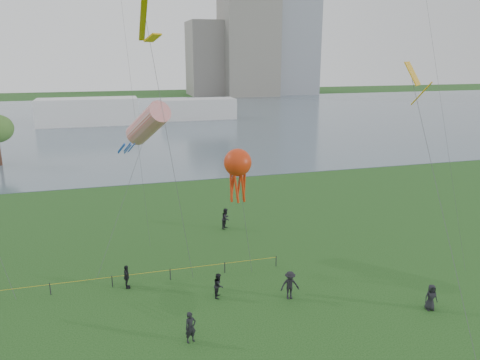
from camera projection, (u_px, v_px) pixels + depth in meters
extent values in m
cube|color=slate|center=(141.00, 120.00, 114.76)|extent=(400.00, 120.00, 0.08)
cube|color=slate|center=(248.00, 45.00, 179.51)|extent=(20.00, 20.00, 38.00)
cube|color=slate|center=(209.00, 59.00, 182.72)|extent=(16.00, 18.00, 28.00)
cube|color=silver|center=(88.00, 112.00, 106.20)|extent=(22.00, 8.00, 6.00)
cube|color=silver|center=(198.00, 109.00, 115.92)|extent=(18.00, 7.00, 5.00)
cylinder|color=#382219|center=(0.00, 154.00, 67.15)|extent=(0.44, 0.44, 3.33)
cylinder|color=black|center=(50.00, 289.00, 31.16)|extent=(0.07, 0.07, 0.85)
cylinder|color=black|center=(112.00, 281.00, 32.20)|extent=(0.07, 0.07, 0.85)
cylinder|color=black|center=(170.00, 274.00, 33.25)|extent=(0.07, 0.07, 0.85)
cylinder|color=black|center=(225.00, 267.00, 34.30)|extent=(0.07, 0.07, 0.85)
cylinder|color=black|center=(276.00, 261.00, 35.34)|extent=(0.07, 0.07, 0.85)
cylinder|color=gold|center=(112.00, 277.00, 32.12)|extent=(24.00, 0.03, 0.03)
imported|color=black|center=(219.00, 285.00, 30.79)|extent=(0.89, 0.99, 1.67)
imported|color=black|center=(290.00, 285.00, 30.54)|extent=(1.31, 0.83, 1.93)
imported|color=black|center=(127.00, 277.00, 31.95)|extent=(0.41, 0.98, 1.68)
imported|color=black|center=(431.00, 297.00, 29.25)|extent=(0.89, 0.65, 1.69)
imported|color=black|center=(191.00, 327.00, 25.92)|extent=(0.76, 0.61, 1.81)
imported|color=black|center=(226.00, 218.00, 42.97)|extent=(1.15, 1.19, 1.93)
cylinder|color=#3F3F42|center=(167.00, 133.00, 31.45)|extent=(2.73, 1.79, 20.84)
cube|color=#DFA60B|center=(144.00, 0.00, 25.93)|extent=(0.36, 6.98, 4.09)
cube|color=#DFA60B|center=(153.00, 38.00, 22.94)|extent=(0.95, 0.95, 0.42)
cylinder|color=#3F3F42|center=(123.00, 198.00, 34.75)|extent=(4.54, 4.49, 10.39)
cylinder|color=red|center=(148.00, 124.00, 36.07)|extent=(3.65, 5.10, 3.80)
cylinder|color=blue|center=(131.00, 148.00, 35.00)|extent=(0.60, 1.13, 0.88)
cylinder|color=blue|center=(127.00, 147.00, 35.29)|extent=(0.60, 1.13, 0.88)
cylinder|color=blue|center=(121.00, 148.00, 35.03)|extent=(0.60, 1.13, 0.88)
cylinder|color=blue|center=(122.00, 149.00, 34.60)|extent=(0.60, 1.13, 0.88)
cylinder|color=blue|center=(128.00, 149.00, 34.58)|extent=(0.60, 1.13, 0.88)
cylinder|color=#3F3F42|center=(245.00, 218.00, 34.08)|extent=(0.70, 1.54, 8.03)
sphere|color=red|center=(238.00, 162.00, 33.65)|extent=(2.01, 2.01, 2.01)
cylinder|color=red|center=(244.00, 183.00, 34.19)|extent=(0.18, 0.54, 2.60)
cylinder|color=red|center=(239.00, 182.00, 34.53)|extent=(0.49, 0.36, 2.61)
cylinder|color=red|center=(233.00, 183.00, 34.40)|extent=(0.49, 0.36, 2.61)
cylinder|color=red|center=(231.00, 184.00, 33.93)|extent=(0.18, 0.54, 2.60)
cylinder|color=red|center=(236.00, 186.00, 33.59)|extent=(0.49, 0.36, 2.61)
cylinder|color=red|center=(243.00, 185.00, 33.73)|extent=(0.49, 0.36, 2.61)
cylinder|color=#3F3F42|center=(447.00, 229.00, 22.91)|extent=(0.59, 8.62, 14.56)
cube|color=#EFA715|center=(413.00, 74.00, 25.09)|extent=(1.53, 1.53, 1.25)
cylinder|color=#EFA715|center=(421.00, 94.00, 24.52)|extent=(0.08, 1.58, 1.35)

